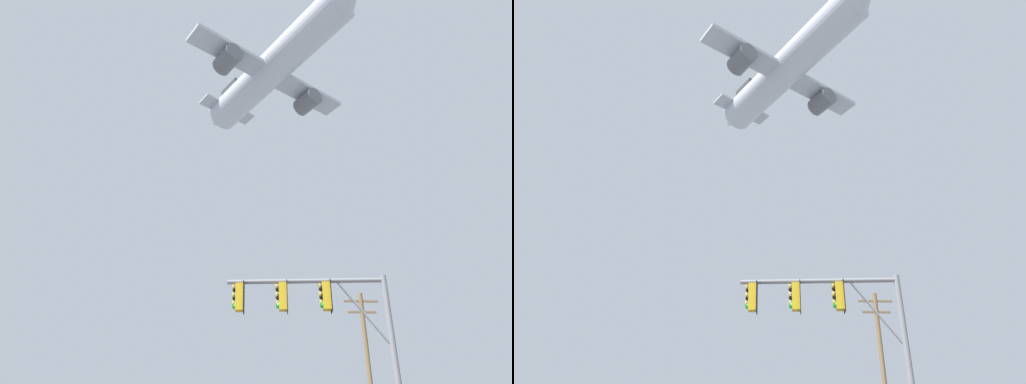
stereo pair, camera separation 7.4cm
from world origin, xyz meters
The scene contains 3 objects.
signal_pole_near centered at (2.99, 9.04, 5.03)m, with size 5.28×0.72×6.55m.
utility_pole centered at (8.07, 22.83, 5.48)m, with size 2.20×0.28×10.34m.
airplane centered at (4.07, 35.93, 43.26)m, with size 20.22×26.11×7.93m.
Camera 1 is at (0.13, -5.45, 1.40)m, focal length 31.90 mm.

